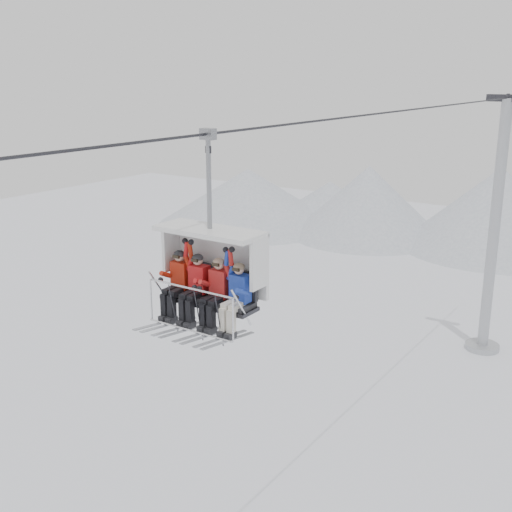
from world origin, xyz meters
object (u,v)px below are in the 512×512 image
Objects in this scene: chairlift_carrier at (214,263)px; skier_center_left at (196,286)px; skier_far_left at (178,282)px; skier_center_right at (217,291)px; skier_far_right at (237,296)px; lift_tower_right at (492,247)px.

chairlift_carrier reaches higher than skier_center_left.
chairlift_carrier is at bearing 22.10° from skier_far_left.
skier_center_left is at bearing 180.00° from skier_center_right.
skier_center_right is (0.29, -0.30, -0.46)m from chairlift_carrier.
skier_center_right is (0.54, 0.00, 0.00)m from skier_center_left.
skier_far_left is at bearing 179.89° from skier_far_right.
chairlift_carrier is 0.63m from skier_center_right.
skier_center_left is at bearing -129.81° from chairlift_carrier.
lift_tower_right is 24.05m from chairlift_carrier.
lift_tower_right reaches higher than skier_far_left.
lift_tower_right reaches higher than skier_far_right.
lift_tower_right is 3.38× the size of chairlift_carrier.
chairlift_carrier reaches higher than skier_far_left.
skier_center_left is at bearing -90.61° from lift_tower_right.
skier_center_left is at bearing 179.84° from skier_far_right.
chairlift_carrier is 2.36× the size of skier_far_left.
skier_center_right is at bearing 0.00° from skier_far_left.
lift_tower_right is 24.26m from skier_center_right.
lift_tower_right is at bearing 90.69° from skier_center_right.
skier_center_right is 1.00× the size of skier_far_right.
lift_tower_right is 7.99× the size of skier_far_left.
skier_center_left is (-0.25, -23.85, 4.42)m from lift_tower_right.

